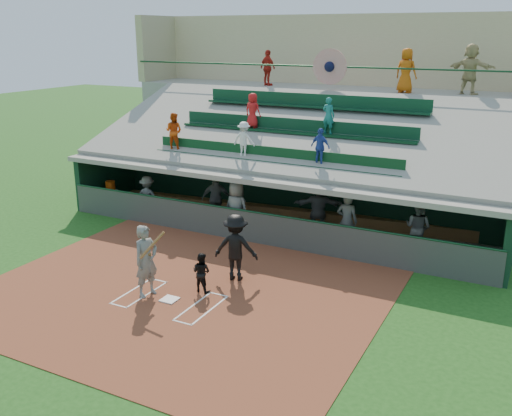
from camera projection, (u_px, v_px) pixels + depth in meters
The scene contains 22 objects.
ground at pixel (170, 301), 15.51m from camera, with size 100.00×100.00×0.00m, color #1B4D15.
dirt_slab at pixel (180, 293), 15.94m from camera, with size 11.00×9.00×0.02m, color brown.
home_plate at pixel (170, 299), 15.50m from camera, with size 0.43×0.43×0.03m, color silver.
batters_box_chalk at pixel (170, 300), 15.51m from camera, with size 2.65×1.85×0.01m.
dugout_floor at pixel (275, 228), 21.24m from camera, with size 16.00×3.50×0.04m, color gray.
concourse_slab at pixel (338, 138), 26.31m from camera, with size 20.00×3.00×4.60m, color gray.
grandstand at pixel (314, 151), 23.78m from camera, with size 20.40×10.40×7.80m.
batter_at_plate at pixel (146, 261), 15.52m from camera, with size 0.95×0.84×2.02m.
catcher at pixel (201, 272), 15.89m from camera, with size 0.55×0.43×1.14m, color black.
home_umpire at pixel (236, 247), 16.56m from camera, with size 1.28×0.74×1.98m, color black.
dugout_bench at pixel (290, 214), 22.08m from camera, with size 14.40×0.43×0.43m, color olive.
white_table at pixel (111, 199), 23.48m from camera, with size 0.84×0.63×0.73m, color white.
water_cooler at pixel (110, 186), 23.35m from camera, with size 0.39×0.39×0.39m, color #C4460B.
dugout_player_a at pixel (148, 197), 22.23m from camera, with size 1.05×0.60×1.63m, color #585A55.
dugout_player_b at pixel (216, 199), 21.45m from camera, with size 1.11×0.46×1.89m, color #51534E.
dugout_player_c at pixel (236, 208), 20.16m from camera, with size 0.96×0.63×1.97m, color #60635E.
dugout_player_d at pixel (318, 206), 20.50m from camera, with size 1.78×0.57×1.91m, color #595B56.
dugout_player_e at pixel (347, 221), 18.88m from camera, with size 0.70×0.46×1.92m, color #555752.
dugout_player_f at pixel (418, 228), 18.43m from camera, with size 0.88×0.69×1.81m, color #61645F.
concourse_staff_a at pixel (268, 68), 26.39m from camera, with size 0.95×0.40×1.62m, color red.
concourse_staff_b at pixel (406, 71), 23.24m from camera, with size 0.87×0.57×1.79m, color #C3560B.
concourse_staff_c at pixel (470, 69), 22.62m from camera, with size 1.84×0.59×1.98m, color tan.
Camera 1 is at (8.52, -11.45, 7.00)m, focal length 40.00 mm.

